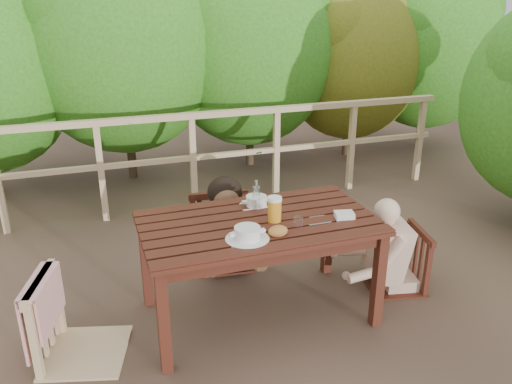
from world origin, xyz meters
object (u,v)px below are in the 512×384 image
object	(u,v)px
chair_far	(223,205)
soup_near	(247,234)
tumbler	(298,223)
woman	(222,193)
chair_right	(398,234)
beer_glass	(275,210)
chair_left	(77,283)
table	(258,269)
bread_roll	(278,231)
diner_right	(403,214)
soup_far	(256,202)
butter_tub	(344,216)
bottle	(256,196)

from	to	relation	value
chair_far	soup_near	bearing A→B (deg)	-90.84
tumbler	woman	bearing A→B (deg)	102.79
chair_right	beer_glass	world-z (taller)	beer_glass
chair_right	beer_glass	xyz separation A→B (m)	(-1.01, -0.07, 0.37)
chair_left	tumbler	world-z (taller)	chair_left
table	soup_near	distance (m)	0.49
chair_left	bread_roll	size ratio (longest dim) A/B	8.21
woman	table	bearing A→B (deg)	97.93
chair_left	diner_right	size ratio (longest dim) A/B	0.87
chair_far	diner_right	bearing A→B (deg)	-27.56
soup_far	butter_tub	xyz separation A→B (m)	(0.48, -0.39, -0.01)
chair_right	bread_roll	bearing A→B (deg)	-64.01
bread_roll	bottle	distance (m)	0.41
chair_right	woman	size ratio (longest dim) A/B	0.71
bottle	butter_tub	bearing A→B (deg)	-32.25
woman	diner_right	distance (m)	1.41
table	diner_right	size ratio (longest dim) A/B	1.30
soup_far	bottle	world-z (taller)	bottle
bread_roll	beer_glass	world-z (taller)	beer_glass
chair_left	bottle	world-z (taller)	chair_left
soup_near	beer_glass	distance (m)	0.31
chair_right	soup_far	distance (m)	1.11
beer_glass	butter_tub	bearing A→B (deg)	-13.22
beer_glass	table	bearing A→B (deg)	153.99
table	butter_tub	bearing A→B (deg)	-15.57
diner_right	butter_tub	world-z (taller)	diner_right
soup_near	bread_roll	size ratio (longest dim) A/B	2.17
soup_far	tumbler	bearing A→B (deg)	-71.85
table	woman	world-z (taller)	woman
chair_far	beer_glass	world-z (taller)	chair_far
woman	beer_glass	distance (m)	0.90
bottle	butter_tub	xyz separation A→B (m)	(0.50, -0.32, -0.09)
woman	soup_far	xyz separation A→B (m)	(0.09, -0.59, 0.14)
bottle	soup_far	bearing A→B (deg)	70.30
chair_right	soup_near	distance (m)	1.33
chair_left	tumbler	distance (m)	1.39
chair_far	tumbler	world-z (taller)	chair_far
soup_far	bread_roll	size ratio (longest dim) A/B	2.00
tumbler	bread_roll	bearing A→B (deg)	-157.57
bread_roll	butter_tub	distance (m)	0.51
diner_right	soup_near	bearing A→B (deg)	113.27
chair_left	bottle	bearing A→B (deg)	-63.96
chair_right	table	bearing A→B (deg)	-76.81
butter_tub	soup_near	bearing A→B (deg)	-160.67
chair_left	soup_far	size ratio (longest dim) A/B	4.11
soup_far	beer_glass	xyz separation A→B (m)	(0.03, -0.28, 0.05)
soup_near	butter_tub	bearing A→B (deg)	6.75
soup_near	bread_roll	xyz separation A→B (m)	(0.20, -0.01, -0.01)
chair_far	chair_right	size ratio (longest dim) A/B	1.19
bread_roll	bottle	world-z (taller)	bottle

